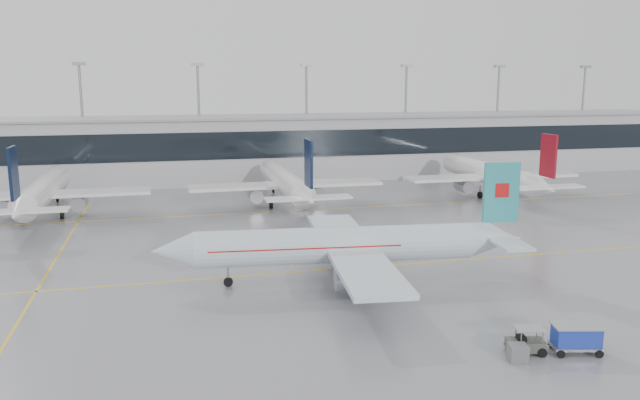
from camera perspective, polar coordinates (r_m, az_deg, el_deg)
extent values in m
plane|color=gray|center=(65.04, 2.56, -6.27)|extent=(320.00, 320.00, 0.00)
cube|color=yellow|center=(65.04, 2.56, -6.27)|extent=(120.00, 0.25, 0.01)
cube|color=yellow|center=(93.30, -2.67, -0.99)|extent=(120.00, 0.25, 0.01)
cube|color=yellow|center=(77.95, -22.57, -4.21)|extent=(0.25, 60.00, 0.01)
cube|color=#A6A6AA|center=(123.56, -5.62, 4.70)|extent=(180.00, 15.00, 12.00)
cube|color=black|center=(115.98, -5.08, 5.05)|extent=(180.00, 0.20, 5.00)
cube|color=gray|center=(123.06, -5.67, 7.57)|extent=(182.00, 16.00, 0.40)
cylinder|color=gray|center=(128.73, -20.85, 6.52)|extent=(0.50, 0.50, 22.00)
cube|color=gray|center=(128.51, -21.20, 11.55)|extent=(2.40, 1.00, 0.60)
cylinder|color=gray|center=(128.01, -10.97, 7.01)|extent=(0.50, 0.50, 22.00)
cube|color=gray|center=(127.79, -11.15, 12.07)|extent=(2.40, 1.00, 0.60)
cylinder|color=gray|center=(131.03, -1.24, 7.29)|extent=(0.50, 0.50, 22.00)
cube|color=gray|center=(130.81, -1.26, 12.24)|extent=(2.40, 1.00, 0.60)
cylinder|color=gray|center=(137.54, 7.81, 7.36)|extent=(0.50, 0.50, 22.00)
cube|color=gray|center=(137.34, 7.93, 12.07)|extent=(2.40, 1.00, 0.60)
cylinder|color=gray|center=(147.09, 15.86, 7.27)|extent=(0.50, 0.50, 22.00)
cube|color=gray|center=(146.90, 16.09, 11.67)|extent=(2.40, 1.00, 0.60)
cylinder|color=gray|center=(159.13, 22.82, 7.08)|extent=(0.50, 0.50, 22.00)
cube|color=gray|center=(158.95, 23.12, 11.14)|extent=(2.40, 1.00, 0.60)
cylinder|color=silver|center=(59.80, 1.42, -4.13)|extent=(26.72, 6.21, 3.48)
cone|color=silver|center=(59.33, -13.32, -4.55)|extent=(4.34, 3.87, 3.48)
cone|color=silver|center=(64.33, 15.69, -3.46)|extent=(5.93, 4.04, 3.48)
cube|color=silver|center=(60.16, 2.83, -4.44)|extent=(7.96, 29.07, 0.45)
cube|color=silver|center=(64.33, 15.87, -3.20)|extent=(3.93, 11.27, 0.25)
cube|color=teal|center=(63.52, 16.24, 0.67)|extent=(3.62, 0.72, 5.93)
cylinder|color=#91909D|center=(55.99, 3.23, -7.23)|extent=(3.80, 2.46, 2.10)
cylinder|color=#91909D|center=(65.03, 1.59, -4.63)|extent=(3.80, 2.46, 2.10)
cylinder|color=gray|center=(59.75, -8.41, -6.74)|extent=(0.20, 0.20, 1.49)
cylinder|color=black|center=(59.98, -8.39, -7.42)|extent=(0.93, 0.39, 0.90)
cylinder|color=gray|center=(58.48, 4.26, -6.94)|extent=(0.24, 0.24, 1.49)
cylinder|color=black|center=(58.71, 4.25, -7.64)|extent=(1.14, 0.56, 1.10)
cylinder|color=gray|center=(63.34, 3.26, -5.52)|extent=(0.24, 0.24, 1.49)
cylinder|color=black|center=(63.56, 3.26, -6.17)|extent=(1.14, 0.56, 1.10)
cube|color=#B70F0F|center=(63.48, 16.25, 0.88)|extent=(1.44, 0.59, 1.40)
cube|color=#B70F0F|center=(59.35, -1.45, -4.05)|extent=(18.27, 5.36, 0.12)
cylinder|color=white|center=(97.34, -23.95, 0.85)|extent=(3.59, 27.36, 3.59)
cone|color=white|center=(112.63, -22.62, 2.19)|extent=(3.59, 4.00, 3.59)
cone|color=white|center=(81.42, -25.88, -1.11)|extent=(3.59, 5.60, 3.59)
cube|color=white|center=(95.95, -24.08, 0.46)|extent=(29.64, 5.00, 0.45)
cube|color=white|center=(81.17, -25.93, -0.93)|extent=(11.40, 2.80, 0.25)
cube|color=black|center=(80.26, -26.23, 2.23)|extent=(0.35, 3.60, 6.12)
cylinder|color=#91909D|center=(97.66, -26.73, -0.49)|extent=(2.10, 3.60, 2.10)
cylinder|color=#91909D|center=(95.95, -21.15, -0.24)|extent=(2.10, 3.60, 2.10)
cylinder|color=gray|center=(108.14, -22.90, 0.46)|extent=(0.20, 0.20, 1.56)
cylinder|color=black|center=(108.27, -22.87, 0.05)|extent=(0.30, 0.90, 0.90)
cylinder|color=gray|center=(95.85, -25.62, -0.94)|extent=(0.24, 0.24, 1.56)
cylinder|color=black|center=(95.99, -25.58, -1.39)|extent=(0.45, 1.10, 1.10)
cylinder|color=gray|center=(94.91, -22.55, -0.80)|extent=(0.24, 0.24, 1.56)
cylinder|color=black|center=(95.06, -22.51, -1.26)|extent=(0.45, 1.10, 1.10)
cylinder|color=white|center=(97.44, -3.26, 1.78)|extent=(3.59, 27.36, 3.59)
cone|color=white|center=(112.72, -4.75, 2.99)|extent=(3.59, 4.00, 3.59)
cone|color=white|center=(81.54, -1.10, 0.01)|extent=(3.59, 5.60, 3.59)
cube|color=white|center=(96.05, -3.09, 1.41)|extent=(29.64, 5.00, 0.45)
cube|color=white|center=(81.29, -1.07, 0.19)|extent=(11.40, 2.80, 0.25)
cube|color=black|center=(80.38, -1.05, 3.36)|extent=(0.35, 3.60, 6.12)
cylinder|color=#91909D|center=(96.02, -5.95, 0.45)|extent=(2.10, 3.60, 2.10)
cylinder|color=#91909D|center=(97.78, -0.38, 0.70)|extent=(2.10, 3.60, 2.10)
cylinder|color=gray|center=(108.23, -4.30, 1.30)|extent=(0.20, 0.20, 1.56)
cylinder|color=black|center=(108.36, -4.30, 0.89)|extent=(0.30, 0.90, 0.90)
cylinder|color=gray|center=(94.99, -4.51, 0.01)|extent=(0.24, 0.24, 1.56)
cylinder|color=black|center=(95.14, -4.50, -0.45)|extent=(0.45, 1.10, 1.10)
cylinder|color=gray|center=(95.96, -1.44, 0.15)|extent=(0.24, 0.24, 1.56)
cylinder|color=black|center=(96.11, -1.44, -0.30)|extent=(0.45, 1.10, 1.10)
cylinder|color=white|center=(109.38, 15.08, 2.42)|extent=(3.59, 27.36, 3.59)
cone|color=white|center=(123.19, 11.56, 3.48)|extent=(3.59, 4.00, 3.59)
cone|color=white|center=(95.49, 19.84, 0.96)|extent=(3.59, 5.60, 3.59)
cube|color=white|center=(108.14, 15.45, 2.09)|extent=(29.64, 5.00, 0.45)
cube|color=white|center=(95.28, 19.91, 1.12)|extent=(11.40, 2.80, 0.25)
cube|color=maroon|center=(94.50, 20.16, 3.82)|extent=(0.35, 3.60, 6.12)
cylinder|color=#91909D|center=(106.55, 13.02, 1.26)|extent=(2.10, 3.60, 2.10)
cylinder|color=#91909D|center=(111.21, 17.44, 1.43)|extent=(2.10, 3.60, 2.10)
cylinder|color=gray|center=(119.09, 12.54, 1.94)|extent=(0.20, 0.20, 1.56)
cylinder|color=black|center=(119.21, 12.53, 1.57)|extent=(0.30, 0.90, 0.90)
cylinder|color=gray|center=(106.35, 14.43, 0.87)|extent=(0.24, 0.24, 1.56)
cylinder|color=black|center=(106.49, 14.41, 0.45)|extent=(0.45, 1.10, 1.10)
cylinder|color=gray|center=(108.90, 16.84, 0.97)|extent=(0.24, 0.24, 1.56)
cylinder|color=black|center=(109.03, 16.82, 0.57)|extent=(0.45, 1.10, 1.10)
cube|color=#464A3F|center=(47.94, 18.27, -12.48)|extent=(2.86, 1.98, 0.76)
cube|color=gray|center=(47.53, 18.61, -11.05)|extent=(2.33, 1.85, 0.07)
cube|color=black|center=(47.65, 17.93, -11.96)|extent=(0.73, 0.97, 0.43)
cylinder|color=gray|center=(48.61, 20.50, -12.36)|extent=(1.29, 0.39, 0.09)
cylinder|color=gray|center=(46.96, 17.92, -11.95)|extent=(0.09, 0.09, 0.98)
cylinder|color=gray|center=(48.00, 17.47, -11.41)|extent=(0.09, 0.09, 0.98)
cylinder|color=gray|center=(47.45, 19.70, -11.82)|extent=(0.09, 0.09, 0.98)
cylinder|color=gray|center=(48.49, 19.21, -11.29)|extent=(0.09, 0.09, 0.98)
cylinder|color=black|center=(47.13, 17.37, -13.19)|extent=(0.68, 0.36, 0.65)
cylinder|color=black|center=(48.36, 16.86, -12.53)|extent=(0.68, 0.36, 0.65)
cylinder|color=black|center=(47.75, 19.66, -13.01)|extent=(0.68, 0.36, 0.65)
cylinder|color=black|center=(48.97, 19.09, -12.37)|extent=(0.68, 0.36, 0.65)
cube|color=gray|center=(49.22, 22.32, -12.24)|extent=(3.70, 2.44, 0.20)
cube|color=#1D35A9|center=(48.93, 22.39, -11.38)|extent=(3.45, 2.27, 1.36)
cube|color=gray|center=(48.67, 22.46, -10.58)|extent=(3.72, 2.55, 0.11)
cylinder|color=black|center=(48.09, 21.17, -13.00)|extent=(0.60, 0.33, 0.57)
cylinder|color=black|center=(49.54, 20.44, -12.24)|extent=(0.60, 0.33, 0.57)
cylinder|color=black|center=(49.14, 24.19, -12.72)|extent=(0.60, 0.33, 0.57)
cylinder|color=black|center=(50.55, 23.38, -11.98)|extent=(0.60, 0.33, 0.57)
cube|color=slate|center=(46.41, 17.64, -13.20)|extent=(1.48, 1.41, 1.24)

